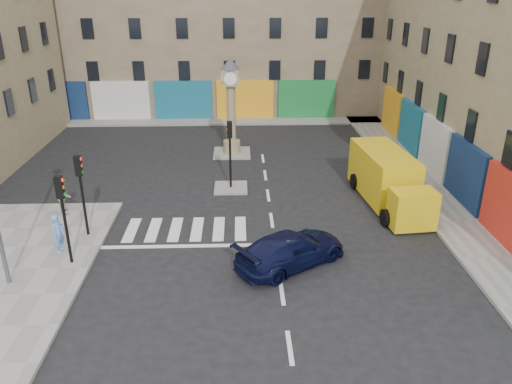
{
  "coord_description": "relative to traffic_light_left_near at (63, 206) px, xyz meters",
  "views": [
    {
      "loc": [
        -1.48,
        -17.4,
        10.58
      ],
      "look_at": [
        -0.79,
        2.79,
        2.0
      ],
      "focal_mm": 35.0,
      "sensor_mm": 36.0,
      "label": 1
    }
  ],
  "objects": [
    {
      "name": "pedestrian_blue",
      "position": [
        -0.69,
        0.88,
        -1.63
      ],
      "size": [
        0.57,
        0.7,
        1.68
      ],
      "primitive_type": "imported",
      "rotation": [
        0.0,
        0.0,
        1.26
      ],
      "color": "#6192DF",
      "rests_on": "sidewalk_left"
    },
    {
      "name": "sidewalk_right",
      "position": [
        17.0,
        9.8,
        -2.55
      ],
      "size": [
        2.6,
        30.0,
        0.15
      ],
      "primitive_type": "cube",
      "color": "gray",
      "rests_on": "ground"
    },
    {
      "name": "island_far",
      "position": [
        6.3,
        13.8,
        -2.56
      ],
      "size": [
        2.4,
        2.4,
        0.12
      ],
      "primitive_type": "cube",
      "color": "gray",
      "rests_on": "ground"
    },
    {
      "name": "navy_sedan",
      "position": [
        8.81,
        -0.25,
        -1.93
      ],
      "size": [
        5.06,
        4.31,
        1.39
      ],
      "primitive_type": "imported",
      "rotation": [
        0.0,
        0.0,
        2.17
      ],
      "color": "black",
      "rests_on": "ground"
    },
    {
      "name": "building_far",
      "position": [
        4.3,
        27.8,
        5.88
      ],
      "size": [
        32.0,
        10.0,
        17.0
      ],
      "primitive_type": "cube",
      "color": "#8C765D",
      "rests_on": "ground"
    },
    {
      "name": "traffic_light_left_far",
      "position": [
        0.0,
        2.4,
        0.0
      ],
      "size": [
        0.28,
        0.22,
        3.7
      ],
      "color": "black",
      "rests_on": "sidewalk_left"
    },
    {
      "name": "yellow_van",
      "position": [
        14.34,
        5.79,
        -1.37
      ],
      "size": [
        2.88,
        7.11,
        2.52
      ],
      "rotation": [
        0.0,
        0.0,
        0.1
      ],
      "color": "gold",
      "rests_on": "ground"
    },
    {
      "name": "traffic_light_island",
      "position": [
        6.3,
        7.8,
        -0.03
      ],
      "size": [
        0.28,
        0.22,
        3.7
      ],
      "color": "black",
      "rests_on": "island_near"
    },
    {
      "name": "pedestrian_tan",
      "position": [
        -1.71,
        4.79,
        -1.61
      ],
      "size": [
        0.92,
        1.02,
        1.73
      ],
      "primitive_type": "imported",
      "rotation": [
        0.0,
        0.0,
        1.95
      ],
      "color": "tan",
      "rests_on": "sidewalk_left"
    },
    {
      "name": "ground",
      "position": [
        8.3,
        -0.2,
        -2.62
      ],
      "size": [
        120.0,
        120.0,
        0.0
      ],
      "primitive_type": "plane",
      "color": "black",
      "rests_on": "ground"
    },
    {
      "name": "sidewalk_far",
      "position": [
        4.3,
        22.0,
        -2.55
      ],
      "size": [
        32.0,
        2.4,
        0.15
      ],
      "primitive_type": "cube",
      "color": "gray",
      "rests_on": "ground"
    },
    {
      "name": "island_near",
      "position": [
        6.3,
        7.8,
        -2.56
      ],
      "size": [
        1.8,
        1.8,
        0.12
      ],
      "primitive_type": "cube",
      "color": "gray",
      "rests_on": "ground"
    },
    {
      "name": "clock_pillar",
      "position": [
        6.3,
        13.8,
        0.93
      ],
      "size": [
        1.2,
        1.2,
        6.1
      ],
      "color": "#9B8965",
      "rests_on": "island_far"
    },
    {
      "name": "traffic_light_left_near",
      "position": [
        0.0,
        0.0,
        0.0
      ],
      "size": [
        0.28,
        0.22,
        3.7
      ],
      "color": "black",
      "rests_on": "sidewalk_left"
    }
  ]
}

